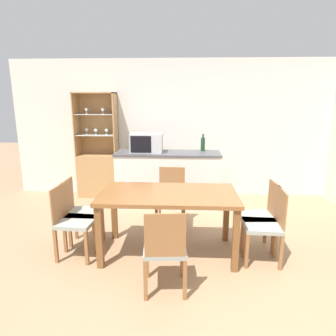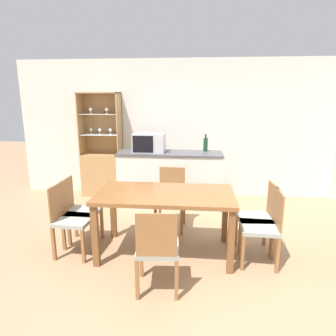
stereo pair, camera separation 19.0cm
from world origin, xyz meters
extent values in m
plane|color=#A37F5B|center=(0.00, 0.00, 0.00)|extent=(18.00, 18.00, 0.00)
cube|color=silver|center=(0.00, 2.63, 1.27)|extent=(6.80, 0.06, 2.55)
cube|color=silver|center=(-0.42, 1.93, 0.46)|extent=(1.75, 0.54, 0.92)
cube|color=#4C4C51|center=(-0.42, 1.93, 0.93)|extent=(1.78, 0.57, 0.03)
cube|color=tan|center=(-1.77, 2.41, 0.40)|extent=(0.75, 0.38, 0.80)
cube|color=tan|center=(-1.77, 2.59, 1.37)|extent=(0.75, 0.02, 1.14)
cube|color=tan|center=(-2.14, 2.41, 1.37)|extent=(0.02, 0.38, 1.14)
cube|color=tan|center=(-1.41, 2.41, 1.37)|extent=(0.02, 0.38, 1.14)
cube|color=tan|center=(-1.77, 2.41, 1.94)|extent=(0.75, 0.38, 0.02)
cube|color=white|center=(-1.77, 2.41, 1.18)|extent=(0.70, 0.34, 0.01)
cube|color=white|center=(-1.77, 2.41, 1.56)|extent=(0.70, 0.34, 0.01)
cylinder|color=white|center=(-1.97, 2.45, 1.19)|extent=(0.04, 0.04, 0.01)
cylinder|color=white|center=(-1.97, 2.45, 1.22)|extent=(0.01, 0.01, 0.06)
sphere|color=white|center=(-1.97, 2.45, 1.27)|extent=(0.06, 0.06, 0.06)
cylinder|color=white|center=(-1.92, 2.36, 1.57)|extent=(0.04, 0.04, 0.01)
cylinder|color=white|center=(-1.92, 2.36, 1.60)|extent=(0.01, 0.01, 0.06)
sphere|color=white|center=(-1.92, 2.36, 1.65)|extent=(0.06, 0.06, 0.06)
cylinder|color=white|center=(-1.77, 2.37, 1.19)|extent=(0.04, 0.04, 0.01)
cylinder|color=white|center=(-1.77, 2.37, 1.22)|extent=(0.01, 0.01, 0.06)
sphere|color=white|center=(-1.77, 2.37, 1.27)|extent=(0.06, 0.06, 0.06)
cylinder|color=white|center=(-1.62, 2.36, 1.57)|extent=(0.04, 0.04, 0.01)
cylinder|color=white|center=(-1.62, 2.36, 1.60)|extent=(0.01, 0.01, 0.06)
sphere|color=white|center=(-1.62, 2.36, 1.65)|extent=(0.06, 0.06, 0.06)
cylinder|color=white|center=(-1.57, 2.37, 1.19)|extent=(0.04, 0.04, 0.01)
cylinder|color=white|center=(-1.57, 2.37, 1.22)|extent=(0.01, 0.01, 0.06)
sphere|color=white|center=(-1.57, 2.37, 1.27)|extent=(0.06, 0.06, 0.06)
cube|color=brown|center=(-0.33, 0.27, 0.75)|extent=(1.61, 0.85, 0.05)
cube|color=brown|center=(-1.07, -0.10, 0.36)|extent=(0.07, 0.07, 0.73)
cube|color=brown|center=(0.41, -0.10, 0.36)|extent=(0.07, 0.07, 0.73)
cube|color=brown|center=(-1.07, 0.63, 0.36)|extent=(0.07, 0.07, 0.73)
cube|color=brown|center=(0.41, 0.63, 0.36)|extent=(0.07, 0.07, 0.73)
cube|color=#999E93|center=(-0.33, 0.97, 0.43)|extent=(0.43, 0.43, 0.05)
cube|color=#936038|center=(-0.32, 1.16, 0.66)|extent=(0.37, 0.04, 0.41)
cube|color=#936038|center=(-0.15, 0.78, 0.21)|extent=(0.04, 0.04, 0.41)
cube|color=#936038|center=(-0.52, 0.79, 0.21)|extent=(0.04, 0.04, 0.41)
cube|color=#936038|center=(-0.14, 1.14, 0.21)|extent=(0.04, 0.04, 0.41)
cube|color=#936038|center=(-0.50, 1.16, 0.21)|extent=(0.04, 0.04, 0.41)
cube|color=#999E93|center=(-1.40, 0.14, 0.43)|extent=(0.44, 0.44, 0.05)
cube|color=#936038|center=(-1.60, 0.16, 0.66)|extent=(0.05, 0.37, 0.41)
cube|color=#936038|center=(-1.21, 0.31, 0.21)|extent=(0.04, 0.04, 0.41)
cube|color=#936038|center=(-1.24, -0.06, 0.21)|extent=(0.04, 0.04, 0.41)
cube|color=#936038|center=(-1.57, 0.34, 0.21)|extent=(0.04, 0.04, 0.41)
cube|color=#936038|center=(-1.60, -0.03, 0.21)|extent=(0.04, 0.04, 0.41)
cube|color=#999E93|center=(0.75, 0.40, 0.43)|extent=(0.43, 0.43, 0.05)
cube|color=#936038|center=(0.94, 0.41, 0.66)|extent=(0.04, 0.37, 0.41)
cube|color=#936038|center=(0.58, 0.20, 0.21)|extent=(0.04, 0.04, 0.41)
cube|color=#936038|center=(0.55, 0.57, 0.21)|extent=(0.04, 0.04, 0.41)
cube|color=#936038|center=(0.94, 0.22, 0.21)|extent=(0.04, 0.04, 0.41)
cube|color=#936038|center=(0.92, 0.59, 0.21)|extent=(0.04, 0.04, 0.41)
cube|color=#999E93|center=(0.75, 0.14, 0.43)|extent=(0.43, 0.43, 0.05)
cube|color=#936038|center=(0.94, 0.13, 0.66)|extent=(0.04, 0.37, 0.41)
cube|color=#936038|center=(0.56, -0.03, 0.21)|extent=(0.04, 0.04, 0.41)
cube|color=#936038|center=(0.57, 0.33, 0.21)|extent=(0.04, 0.04, 0.41)
cube|color=#936038|center=(0.92, -0.05, 0.21)|extent=(0.04, 0.04, 0.41)
cube|color=#936038|center=(0.94, 0.32, 0.21)|extent=(0.04, 0.04, 0.41)
cube|color=#999E93|center=(-0.33, -0.43, 0.43)|extent=(0.44, 0.44, 0.05)
cube|color=#936038|center=(-0.31, -0.62, 0.66)|extent=(0.37, 0.05, 0.41)
cube|color=#936038|center=(-0.52, -0.26, 0.21)|extent=(0.04, 0.04, 0.41)
cube|color=#936038|center=(-0.16, -0.23, 0.21)|extent=(0.04, 0.04, 0.41)
cube|color=#936038|center=(-0.50, -0.63, 0.21)|extent=(0.04, 0.04, 0.41)
cube|color=#936038|center=(-0.13, -0.60, 0.21)|extent=(0.04, 0.04, 0.41)
cube|color=#999E93|center=(-1.40, 0.40, 0.43)|extent=(0.41, 0.41, 0.05)
cube|color=#936038|center=(-1.60, 0.40, 0.66)|extent=(0.02, 0.37, 0.41)
cube|color=#936038|center=(-1.22, 0.58, 0.21)|extent=(0.04, 0.04, 0.41)
cube|color=#936038|center=(-1.22, 0.21, 0.21)|extent=(0.04, 0.04, 0.41)
cube|color=#936038|center=(-1.59, 0.58, 0.21)|extent=(0.04, 0.04, 0.41)
cube|color=#936038|center=(-1.59, 0.21, 0.21)|extent=(0.04, 0.04, 0.41)
cube|color=#B7BABF|center=(-0.78, 1.96, 1.11)|extent=(0.53, 0.37, 0.32)
cube|color=black|center=(-0.86, 1.77, 1.11)|extent=(0.34, 0.01, 0.28)
cylinder|color=#193D23|center=(0.18, 2.09, 1.06)|extent=(0.07, 0.07, 0.23)
cylinder|color=#193D23|center=(0.18, 2.09, 1.21)|extent=(0.03, 0.03, 0.07)
camera|label=1|loc=(-0.16, -3.07, 1.87)|focal=32.00mm
camera|label=2|loc=(0.03, -3.06, 1.87)|focal=32.00mm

